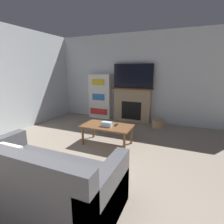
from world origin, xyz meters
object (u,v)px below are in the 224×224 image
(couch, at_px, (40,183))
(bookshelf, at_px, (100,96))
(storage_basket, at_px, (159,124))
(tv, at_px, (133,76))
(fireplace, at_px, (132,105))
(coffee_table, at_px, (107,128))

(couch, distance_m, bookshelf, 4.08)
(couch, bearing_deg, storage_basket, 76.48)
(tv, bearing_deg, bookshelf, -179.92)
(fireplace, distance_m, coffee_table, 1.96)
(storage_basket, bearing_deg, coffee_table, -118.65)
(coffee_table, relative_size, bookshelf, 0.74)
(storage_basket, bearing_deg, couch, -103.52)
(bookshelf, height_order, storage_basket, bookshelf)
(coffee_table, bearing_deg, storage_basket, 61.35)
(tv, bearing_deg, storage_basket, -19.88)
(tv, distance_m, bookshelf, 1.32)
(coffee_table, bearing_deg, fireplace, 90.61)
(couch, relative_size, bookshelf, 1.27)
(storage_basket, bearing_deg, bookshelf, 170.91)
(couch, height_order, bookshelf, bookshelf)
(couch, bearing_deg, bookshelf, 106.68)
(bookshelf, bearing_deg, storage_basket, -9.09)
(bookshelf, bearing_deg, tv, 0.08)
(coffee_table, xyz_separation_m, storage_basket, (0.88, 1.61, -0.27))
(tv, height_order, bookshelf, tv)
(fireplace, bearing_deg, storage_basket, -20.99)
(tv, height_order, couch, tv)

